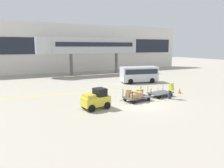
{
  "coord_description": "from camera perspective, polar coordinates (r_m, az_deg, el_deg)",
  "views": [
    {
      "loc": [
        -9.77,
        -14.3,
        4.75
      ],
      "look_at": [
        -1.38,
        3.0,
        1.35
      ],
      "focal_mm": 34.19,
      "sensor_mm": 36.0,
      "label": 1
    }
  ],
  "objects": [
    {
      "name": "baggage_cart_middle",
      "position": [
        20.98,
        12.8,
        -2.35
      ],
      "size": [
        3.08,
        1.75,
        1.1
      ],
      "color": "#4C4C4F",
      "rests_on": "ground_plane"
    },
    {
      "name": "terminal_building",
      "position": [
        41.45,
        -12.39,
        9.33
      ],
      "size": [
        49.65,
        2.51,
        8.82
      ],
      "color": "silver",
      "rests_on": "ground_plane"
    },
    {
      "name": "ground_plane",
      "position": [
        17.96,
        8.21,
        -5.42
      ],
      "size": [
        120.0,
        120.0,
        0.0
      ],
      "primitive_type": "plane",
      "color": "#A8A08E"
    },
    {
      "name": "apron_lead_line",
      "position": [
        22.22,
        -7.94,
        -2.4
      ],
      "size": [
        17.93,
        2.18,
        0.01
      ],
      "primitive_type": "cube",
      "rotation": [
        0.0,
        0.0,
        -0.11
      ],
      "color": "yellow",
      "rests_on": "ground_plane"
    },
    {
      "name": "safety_cone_near",
      "position": [
        22.88,
        17.59,
        -1.73
      ],
      "size": [
        0.36,
        0.36,
        0.55
      ],
      "primitive_type": "cone",
      "color": "orange",
      "rests_on": "ground_plane"
    },
    {
      "name": "baggage_handler",
      "position": [
        20.11,
        15.48,
        -1.48
      ],
      "size": [
        0.52,
        0.53,
        1.56
      ],
      "color": "#2D334C",
      "rests_on": "ground_plane"
    },
    {
      "name": "baggage_tug",
      "position": [
        16.41,
        -4.25,
        -4.11
      ],
      "size": [
        2.25,
        1.52,
        1.58
      ],
      "color": "gold",
      "rests_on": "ground_plane"
    },
    {
      "name": "baggage_cart_lead",
      "position": [
        18.85,
        6.46,
        -3.01
      ],
      "size": [
        3.08,
        1.75,
        1.1
      ],
      "color": "#4C4C4F",
      "rests_on": "ground_plane"
    },
    {
      "name": "jet_bridge",
      "position": [
        36.22,
        -7.21,
        10.07
      ],
      "size": [
        17.17,
        3.0,
        6.17
      ],
      "color": "#B7B7BC",
      "rests_on": "ground_plane"
    },
    {
      "name": "shuttle_van",
      "position": [
        28.49,
        7.25,
        2.86
      ],
      "size": [
        5.08,
        2.81,
        2.1
      ],
      "color": "silver",
      "rests_on": "ground_plane"
    }
  ]
}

